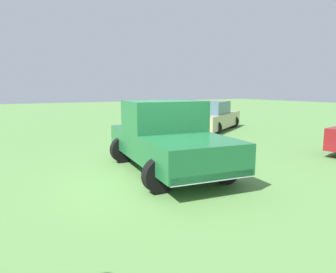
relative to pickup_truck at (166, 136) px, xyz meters
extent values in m
plane|color=#5B8C47|center=(0.38, 0.42, -0.91)|extent=(80.00, 80.00, 0.00)
cylinder|color=black|center=(-0.60, 1.62, -0.55)|extent=(0.73, 0.22, 0.73)
cylinder|color=black|center=(0.96, 1.44, -0.55)|extent=(0.73, 0.22, 0.73)
cylinder|color=black|center=(-0.93, -1.21, -0.55)|extent=(0.73, 0.22, 0.73)
cylinder|color=black|center=(0.63, -1.39, -0.55)|extent=(0.73, 0.22, 0.73)
cube|color=#1E6638|center=(0.17, 1.44, -0.21)|extent=(2.07, 1.99, 0.64)
cube|color=#1E6638|center=(-0.02, -0.15, 0.17)|extent=(2.02, 1.63, 1.40)
cube|color=slate|center=(-0.02, -0.15, 0.61)|extent=(1.85, 1.40, 0.48)
cube|color=#1E6638|center=(-0.12, -1.04, -0.23)|extent=(2.11, 2.34, 0.60)
cube|color=silver|center=(0.27, 2.26, -0.47)|extent=(1.80, 0.33, 0.16)
cylinder|color=black|center=(-6.66, -7.12, -0.61)|extent=(0.60, 0.20, 0.60)
cylinder|color=black|center=(-7.47, -5.87, -0.61)|extent=(0.60, 0.20, 0.60)
cylinder|color=black|center=(-4.17, -5.51, -0.61)|extent=(0.60, 0.20, 0.60)
cylinder|color=black|center=(-4.98, -4.27, -0.61)|extent=(0.60, 0.20, 0.60)
cube|color=tan|center=(-5.82, -5.69, -0.40)|extent=(4.72, 3.90, 0.68)
cube|color=slate|center=(-5.63, -5.57, 0.24)|extent=(2.49, 2.36, 0.60)
cone|color=orange|center=(-2.88, -2.75, -0.63)|extent=(0.32, 0.32, 0.55)
camera|label=1|loc=(3.80, 6.74, 1.19)|focal=33.06mm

